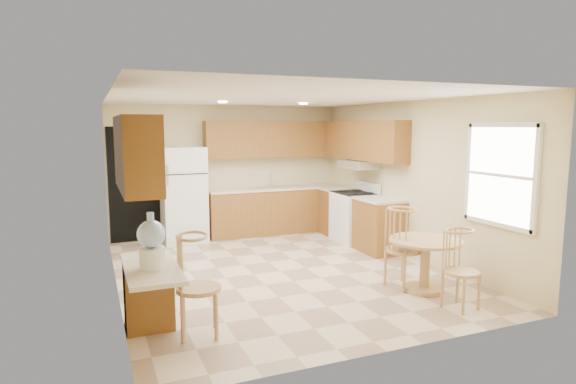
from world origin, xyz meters
name	(u,v)px	position (x,y,z in m)	size (l,w,h in m)	color
floor	(280,271)	(0.00, 0.00, 0.00)	(5.50, 5.50, 0.00)	beige
ceiling	(280,98)	(0.00, 0.00, 2.50)	(4.50, 5.50, 0.02)	white
wall_back	(229,170)	(0.00, 2.75, 1.25)	(4.50, 0.02, 2.50)	beige
wall_front	(391,221)	(0.00, -2.75, 1.25)	(4.50, 0.02, 2.50)	beige
wall_left	(113,195)	(-2.25, 0.00, 1.25)	(0.02, 5.50, 2.50)	beige
wall_right	(410,180)	(2.25, 0.00, 1.25)	(0.02, 5.50, 2.50)	beige
doorway	(136,185)	(-1.75, 2.73, 1.05)	(0.90, 0.02, 2.10)	black
base_cab_back	(276,211)	(0.88, 2.45, 0.43)	(2.75, 0.60, 0.87)	brown
counter_back	(276,188)	(0.88, 2.45, 0.89)	(2.75, 0.63, 0.04)	beige
base_cab_right_a	(338,212)	(1.95, 1.85, 0.43)	(0.60, 0.59, 0.87)	brown
counter_right_a	(338,189)	(1.95, 1.85, 0.89)	(0.63, 0.59, 0.04)	beige
base_cab_right_b	(379,226)	(1.95, 0.40, 0.43)	(0.60, 0.80, 0.87)	brown
counter_right_b	(380,200)	(1.95, 0.40, 0.89)	(0.63, 0.80, 0.04)	beige
upper_cab_back	(273,139)	(0.88, 2.58, 1.85)	(2.75, 0.33, 0.70)	brown
upper_cab_right	(363,140)	(2.08, 1.21, 1.85)	(0.33, 2.42, 0.70)	brown
upper_cab_left	(136,153)	(-2.08, -1.60, 1.85)	(0.33, 1.40, 0.70)	brown
sink	(275,187)	(0.85, 2.45, 0.91)	(0.78, 0.44, 0.01)	silver
range_hood	(359,164)	(2.00, 1.18, 1.42)	(0.50, 0.76, 0.14)	silver
desk_pedestal	(149,294)	(-2.00, -1.32, 0.36)	(0.48, 0.42, 0.72)	brown
desk_top	(151,268)	(-2.00, -1.70, 0.75)	(0.50, 1.20, 0.04)	beige
window	(501,175)	(2.23, -1.85, 1.50)	(0.06, 1.12, 1.30)	white
can_light_a	(223,102)	(-0.50, 1.20, 2.48)	(0.14, 0.14, 0.02)	white
can_light_b	(303,104)	(0.90, 1.20, 2.48)	(0.14, 0.14, 0.02)	white
refrigerator	(184,195)	(-0.95, 2.40, 0.87)	(0.77, 0.74, 1.74)	white
stove	(354,216)	(1.92, 1.18, 0.47)	(0.65, 0.76, 1.09)	white
dining_table	(425,257)	(1.40, -1.50, 0.45)	(0.92, 0.92, 0.68)	tan
chair_table_a	(409,241)	(1.25, -1.35, 0.64)	(0.46, 0.60, 1.04)	tan
chair_table_b	(467,264)	(1.40, -2.24, 0.56)	(0.41, 0.42, 0.92)	tan
chair_desk	(200,278)	(-1.55, -1.80, 0.63)	(0.45, 0.59, 1.03)	tan
water_crock	(152,243)	(-2.00, -1.79, 1.01)	(0.26, 0.26, 0.54)	white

